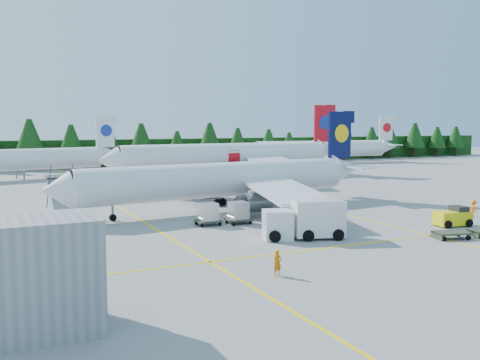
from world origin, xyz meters
name	(u,v)px	position (x,y,z in m)	size (l,w,h in m)	color
ground	(329,229)	(0.00, 0.00, 0.00)	(320.00, 320.00, 0.00)	gray
taxi_stripe_a	(121,208)	(-14.00, 20.00, 0.01)	(0.25, 120.00, 0.01)	yellow
taxi_stripe_b	(277,198)	(6.00, 20.00, 0.01)	(0.25, 120.00, 0.01)	yellow
taxi_stripe_cross	(374,242)	(0.00, -6.00, 0.01)	(80.00, 0.25, 0.01)	yellow
treeline_hedge	(118,153)	(0.00, 82.00, 3.00)	(220.00, 4.00, 6.00)	black
terminal_building	(29,276)	(-26.00, -14.00, 2.60)	(6.00, 4.00, 5.20)	gray
airliner_navy	(215,181)	(-5.15, 13.86, 3.28)	(37.52, 30.71, 10.92)	silver
airliner_red	(224,157)	(9.00, 43.22, 3.89)	(44.52, 36.52, 12.94)	silver
airliner_far_left	(1,160)	(-24.90, 58.37, 3.43)	(37.24, 10.33, 10.93)	silver
airliner_far_right	(317,149)	(45.07, 69.26, 3.58)	(39.10, 8.84, 11.40)	silver
airstairs	(64,213)	(-20.86, 13.94, 0.92)	(4.82, 6.55, 4.23)	silver
service_truck	(304,220)	(-4.15, -2.27, 1.56)	(6.95, 4.33, 3.16)	white
baggage_tug	(453,217)	(11.16, -3.66, 0.84)	(3.42, 2.16, 1.71)	yellow
uld_pair	(223,212)	(-7.60, 6.19, 1.18)	(5.15, 2.28, 1.74)	#373D2C
crew_a	(278,263)	(-11.54, -10.87, 0.81)	(0.59, 0.39, 1.62)	#D96504
crew_b	(320,218)	(-0.39, 0.98, 0.85)	(0.82, 0.64, 1.69)	#DF5704
crew_c	(474,208)	(16.90, -1.00, 0.86)	(0.71, 0.48, 1.71)	#FF6505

